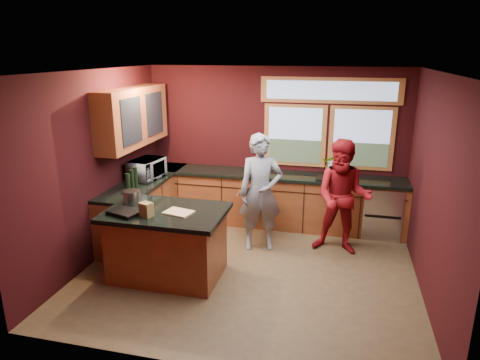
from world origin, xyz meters
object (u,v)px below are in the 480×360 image
at_px(cutting_board, 179,212).
at_px(stock_pot, 132,197).
at_px(island, 167,243).
at_px(person_grey, 261,193).
at_px(person_red, 343,197).

height_order(cutting_board, stock_pot, stock_pot).
distance_m(island, person_grey, 1.60).
height_order(person_grey, stock_pot, person_grey).
relative_size(person_grey, stock_pot, 7.47).
relative_size(person_grey, person_red, 1.03).
bearing_deg(stock_pot, person_grey, 31.97).
xyz_separation_m(person_grey, stock_pot, (-1.59, -0.99, 0.14)).
xyz_separation_m(island, person_red, (2.25, 1.30, 0.39)).
bearing_deg(island, person_red, 30.06).
height_order(island, stock_pot, stock_pot).
xyz_separation_m(person_grey, person_red, (1.21, 0.16, -0.03)).
distance_m(island, cutting_board, 0.52).
xyz_separation_m(person_red, stock_pot, (-2.80, -1.15, 0.17)).
height_order(person_grey, cutting_board, person_grey).
height_order(island, cutting_board, cutting_board).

